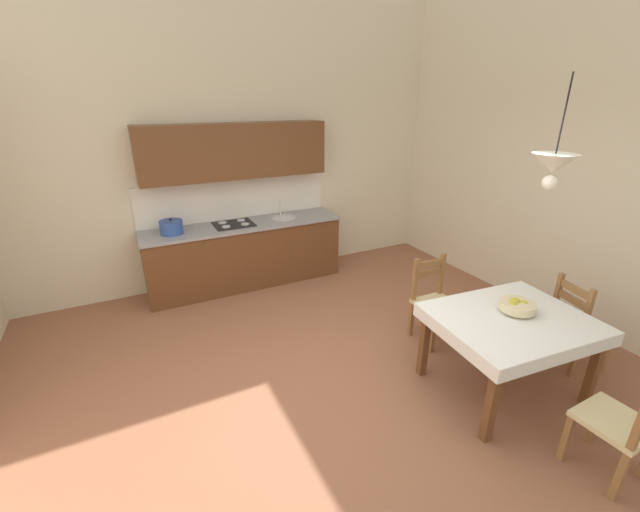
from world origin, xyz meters
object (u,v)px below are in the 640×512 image
at_px(pendant_lamp, 553,165).
at_px(dining_table, 510,329).
at_px(dining_chair_kitchen_side, 435,302).
at_px(kitchen_cabinetry, 242,226).
at_px(dining_chair_window_side, 577,325).
at_px(fruit_bowl, 517,306).
at_px(dining_chair_camera_side, 622,424).

bearing_deg(pendant_lamp, dining_table, 112.61).
bearing_deg(pendant_lamp, dining_chair_kitchen_side, 90.99).
bearing_deg(pendant_lamp, kitchen_cabinetry, 113.31).
bearing_deg(dining_table, dining_chair_window_side, -3.38).
relative_size(dining_chair_kitchen_side, fruit_bowl, 3.10).
distance_m(kitchen_cabinetry, dining_table, 3.56).
bearing_deg(dining_chair_camera_side, kitchen_cabinetry, 107.71).
height_order(kitchen_cabinetry, dining_chair_kitchen_side, kitchen_cabinetry).
relative_size(kitchen_cabinetry, pendant_lamp, 3.35).
relative_size(dining_table, fruit_bowl, 4.63).
height_order(dining_chair_window_side, dining_chair_kitchen_side, same).
height_order(fruit_bowl, pendant_lamp, pendant_lamp).
relative_size(fruit_bowl, pendant_lamp, 0.37).
relative_size(kitchen_cabinetry, dining_table, 1.94).
bearing_deg(dining_chair_camera_side, dining_chair_kitchen_side, 88.28).
bearing_deg(dining_table, pendant_lamp, -67.39).
relative_size(dining_chair_kitchen_side, pendant_lamp, 1.16).
bearing_deg(dining_chair_kitchen_side, dining_chair_camera_side, -91.72).
relative_size(kitchen_cabinetry, dining_chair_camera_side, 2.90).
bearing_deg(dining_table, kitchen_cabinetry, 113.32).
relative_size(kitchen_cabinetry, dining_chair_kitchen_side, 2.90).
height_order(dining_chair_window_side, fruit_bowl, dining_chair_window_side).
height_order(kitchen_cabinetry, pendant_lamp, pendant_lamp).
bearing_deg(kitchen_cabinetry, fruit_bowl, -64.94).
height_order(dining_chair_camera_side, pendant_lamp, pendant_lamp).
bearing_deg(dining_chair_kitchen_side, pendant_lamp, -89.01).
height_order(dining_chair_kitchen_side, pendant_lamp, pendant_lamp).
height_order(kitchen_cabinetry, dining_chair_camera_side, kitchen_cabinetry).
bearing_deg(dining_chair_kitchen_side, dining_chair_window_side, -46.93).
relative_size(dining_chair_camera_side, pendant_lamp, 1.16).
bearing_deg(fruit_bowl, dining_chair_kitchen_side, 95.80).
bearing_deg(dining_chair_window_side, fruit_bowl, 173.11).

